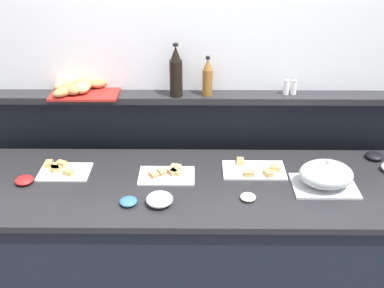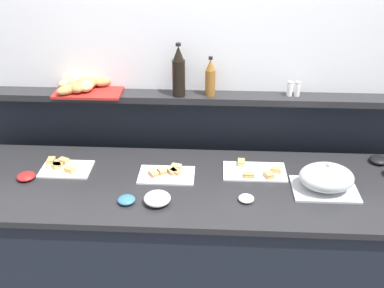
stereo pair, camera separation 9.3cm
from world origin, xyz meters
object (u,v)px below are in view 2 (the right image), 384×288
Objects in this scene: sandwich_platter_front at (256,171)px; condiment_bowl_red at (26,176)px; condiment_bowl_dark at (379,160)px; sandwich_platter_side at (167,174)px; condiment_bowl_cream at (126,200)px; serving_cloche at (326,179)px; wine_bottle_dark at (179,72)px; salt_shaker at (290,89)px; sandwich_platter_rear at (64,167)px; glass_bowl_medium at (157,199)px; pepper_shaker at (297,89)px; condiment_bowl_teal at (246,198)px; vinegar_bottle_amber at (210,78)px; bread_basket at (82,86)px.

sandwich_platter_front reaches higher than condiment_bowl_red.
sandwich_platter_side is at bearing -170.59° from condiment_bowl_dark.
condiment_bowl_cream is 1.47m from condiment_bowl_dark.
sandwich_platter_side is 0.50m from sandwich_platter_front.
serving_cloche is 1.08× the size of wine_bottle_dark.
salt_shaker is (-0.15, 0.50, 0.30)m from serving_cloche.
sandwich_platter_front is at bearing 6.15° from sandwich_platter_side.
condiment_bowl_dark reaches higher than condiment_bowl_red.
sandwich_platter_rear is 1.09m from sandwich_platter_front.
salt_shaker reaches higher than sandwich_platter_front.
glass_bowl_medium is 0.44× the size of wine_bottle_dark.
condiment_bowl_red is at bearing -174.29° from sandwich_platter_front.
sandwich_platter_rear is 3.14× the size of condiment_bowl_cream.
sandwich_platter_rear is 0.84× the size of serving_cloche.
sandwich_platter_front is 0.56m from pepper_shaker.
condiment_bowl_teal is 0.90m from condiment_bowl_dark.
condiment_bowl_dark is at bearing -10.47° from vinegar_bottle_amber.
vinegar_bottle_amber is 0.47m from salt_shaker.
pepper_shaker reaches higher than sandwich_platter_side.
condiment_bowl_red is 1.10× the size of condiment_bowl_cream.
bread_basket is at bearing 173.45° from condiment_bowl_dark.
condiment_bowl_cream is 1.04× the size of salt_shaker.
wine_bottle_dark is at bearing 149.55° from serving_cloche.
sandwich_platter_rear is at bearing -164.66° from pepper_shaker.
condiment_bowl_teal is 0.78m from pepper_shaker.
sandwich_platter_front is at bearing 5.71° from condiment_bowl_red.
condiment_bowl_cream is 1.16m from salt_shaker.
glass_bowl_medium is at bearing -111.08° from vinegar_bottle_amber.
glass_bowl_medium is (-0.87, -0.16, -0.05)m from serving_cloche.
salt_shaker is (0.88, 0.67, 0.35)m from condiment_bowl_cream.
pepper_shaker is at bearing 102.04° from serving_cloche.
condiment_bowl_dark is (0.37, 0.30, -0.05)m from serving_cloche.
salt_shaker is at bearing 180.00° from pepper_shaker.
sandwich_platter_front is at bearing -125.19° from pepper_shaker.
condiment_bowl_cream is (-0.18, -0.26, 0.00)m from sandwich_platter_side.
condiment_bowl_dark is (1.40, 0.47, 0.00)m from condiment_bowl_cream.
condiment_bowl_red is 0.62m from condiment_bowl_cream.
sandwich_platter_rear is at bearing -97.07° from bread_basket.
sandwich_platter_side is 1.31× the size of vinegar_bottle_amber.
vinegar_bottle_amber reaches higher than condiment_bowl_dark.
salt_shaker reaches higher than condiment_bowl_dark.
glass_bowl_medium is 0.80m from vinegar_bottle_amber.
sandwich_platter_side is (0.59, -0.04, -0.00)m from sandwich_platter_rear.
glass_bowl_medium is 1.59× the size of pepper_shaker.
sandwich_platter_front is 0.72m from wine_bottle_dark.
wine_bottle_dark is (0.07, 0.63, 0.45)m from glass_bowl_medium.
vinegar_bottle_amber reaches higher than condiment_bowl_red.
wine_bottle_dark is at bearing -175.72° from vinegar_bottle_amber.
sandwich_platter_front is at bearing 25.21° from condiment_bowl_cream.
sandwich_platter_front is 0.61m from glass_bowl_medium.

